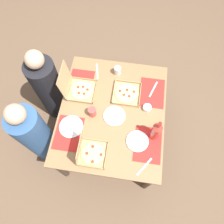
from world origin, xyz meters
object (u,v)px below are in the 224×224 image
plate_far_right (114,116)px  pizza_box_center (90,152)px  pizza_box_edge_far (127,93)px  pizza_box_corner_left (78,88)px  condiment_bowl (147,108)px  cup_red (92,112)px  plate_near_right (71,127)px  cup_clear_left (118,71)px  diner_right_seat (49,89)px  soda_bottle (156,131)px  diner_left_seat (35,134)px  plate_near_left (137,141)px

plate_far_right → pizza_box_center: bearing=157.6°
pizza_box_edge_far → plate_far_right: bearing=161.5°
pizza_box_center → pizza_box_corner_left: (0.65, 0.25, 0.00)m
pizza_box_center → condiment_bowl: bearing=-42.0°
cup_red → plate_far_right: bearing=-88.2°
plate_far_right → pizza_box_edge_far: bearing=-18.5°
pizza_box_center → pizza_box_corner_left: pizza_box_corner_left is taller
pizza_box_center → plate_near_right: pizza_box_center is taller
pizza_box_corner_left → cup_clear_left: bearing=-52.9°
plate_far_right → condiment_bowl: 0.35m
diner_right_seat → pizza_box_corner_left: bearing=-102.4°
pizza_box_edge_far → pizza_box_center: bearing=159.1°
soda_bottle → diner_left_seat: diner_left_seat is taller
soda_bottle → pizza_box_center: bearing=114.5°
condiment_bowl → pizza_box_corner_left: bearing=81.6°
pizza_box_center → plate_near_right: 0.33m
diner_left_seat → pizza_box_corner_left: bearing=-40.4°
pizza_box_corner_left → soda_bottle: soda_bottle is taller
plate_near_right → cup_red: 0.25m
pizza_box_corner_left → cup_red: pizza_box_corner_left is taller
pizza_box_edge_far → diner_right_seat: (0.06, 0.92, -0.22)m
soda_bottle → cup_clear_left: soda_bottle is taller
pizza_box_center → cup_clear_left: 0.94m
plate_near_left → condiment_bowl: condiment_bowl is taller
pizza_box_center → pizza_box_corner_left: 0.70m
plate_near_right → plate_near_left: bearing=-94.3°
cup_clear_left → condiment_bowl: bearing=-137.5°
plate_near_right → pizza_box_center: bearing=-134.3°
pizza_box_center → diner_left_seat: size_ratio=0.26×
pizza_box_center → cup_clear_left: pizza_box_center is taller
pizza_box_center → cup_red: (0.40, 0.05, 0.01)m
pizza_box_center → condiment_bowl: (0.54, -0.49, -0.02)m
soda_bottle → cup_clear_left: 0.81m
pizza_box_edge_far → plate_near_right: size_ratio=1.21×
soda_bottle → cup_clear_left: bearing=33.7°
plate_near_right → pizza_box_corner_left: bearing=1.6°
pizza_box_edge_far → pizza_box_center: size_ratio=0.97×
plate_near_right → soda_bottle: bearing=-87.7°
pizza_box_center → plate_near_right: size_ratio=1.25×
pizza_box_corner_left → plate_far_right: bearing=-120.0°
diner_right_seat → diner_left_seat: bearing=-180.0°
cup_clear_left → plate_near_right: bearing=152.7°
plate_near_left → cup_red: (0.22, 0.48, 0.04)m
plate_near_right → diner_left_seat: size_ratio=0.21×
cup_clear_left → pizza_box_edge_far: bearing=-151.8°
plate_near_right → cup_clear_left: bearing=-27.3°
cup_red → condiment_bowl: cup_red is taller
plate_far_right → diner_right_seat: (0.33, 0.83, -0.22)m
pizza_box_corner_left → diner_left_seat: diner_left_seat is taller
plate_far_right → diner_right_seat: diner_right_seat is taller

